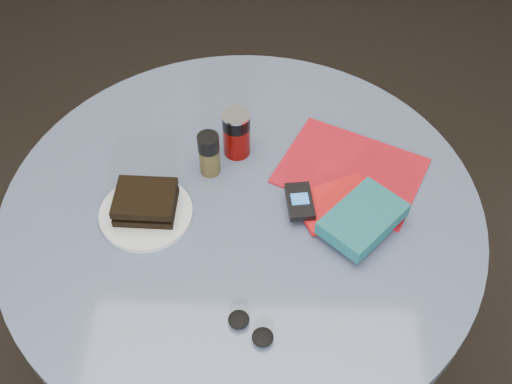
{
  "coord_description": "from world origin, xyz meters",
  "views": [
    {
      "loc": [
        0.06,
        -0.83,
        1.79
      ],
      "look_at": [
        0.03,
        0.0,
        0.8
      ],
      "focal_mm": 45.0,
      "sensor_mm": 36.0,
      "label": 1
    }
  ],
  "objects_px": {
    "soda_can": "(236,133)",
    "pepper_grinder": "(209,154)",
    "table": "(243,252)",
    "sandwich": "(145,202)",
    "mp3_player": "(300,201)",
    "headphones": "(251,328)",
    "novel": "(363,219)",
    "magazine": "(351,171)",
    "red_book": "(336,204)",
    "plate": "(146,213)"
  },
  "relations": [
    {
      "from": "soda_can",
      "to": "pepper_grinder",
      "type": "bearing_deg",
      "value": -132.54
    },
    {
      "from": "table",
      "to": "sandwich",
      "type": "height_order",
      "value": "sandwich"
    },
    {
      "from": "table",
      "to": "sandwich",
      "type": "bearing_deg",
      "value": -174.27
    },
    {
      "from": "table",
      "to": "mp3_player",
      "type": "relative_size",
      "value": 10.25
    },
    {
      "from": "pepper_grinder",
      "to": "table",
      "type": "bearing_deg",
      "value": -53.85
    },
    {
      "from": "sandwich",
      "to": "headphones",
      "type": "height_order",
      "value": "sandwich"
    },
    {
      "from": "headphones",
      "to": "table",
      "type": "bearing_deg",
      "value": 95.86
    },
    {
      "from": "novel",
      "to": "headphones",
      "type": "xyz_separation_m",
      "value": [
        -0.21,
        -0.23,
        -0.02
      ]
    },
    {
      "from": "magazine",
      "to": "red_book",
      "type": "relative_size",
      "value": 1.84
    },
    {
      "from": "magazine",
      "to": "headphones",
      "type": "relative_size",
      "value": 2.98
    },
    {
      "from": "table",
      "to": "sandwich",
      "type": "relative_size",
      "value": 8.06
    },
    {
      "from": "plate",
      "to": "sandwich",
      "type": "bearing_deg",
      "value": 81.84
    },
    {
      "from": "mp3_player",
      "to": "headphones",
      "type": "xyz_separation_m",
      "value": [
        -0.09,
        -0.28,
        -0.02
      ]
    },
    {
      "from": "soda_can",
      "to": "mp3_player",
      "type": "bearing_deg",
      "value": -49.71
    },
    {
      "from": "mp3_player",
      "to": "headphones",
      "type": "distance_m",
      "value": 0.3
    },
    {
      "from": "sandwich",
      "to": "magazine",
      "type": "height_order",
      "value": "sandwich"
    },
    {
      "from": "plate",
      "to": "pepper_grinder",
      "type": "relative_size",
      "value": 1.81
    },
    {
      "from": "soda_can",
      "to": "table",
      "type": "bearing_deg",
      "value": -83.84
    },
    {
      "from": "table",
      "to": "novel",
      "type": "height_order",
      "value": "novel"
    },
    {
      "from": "magazine",
      "to": "pepper_grinder",
      "type": "bearing_deg",
      "value": -153.53
    },
    {
      "from": "pepper_grinder",
      "to": "mp3_player",
      "type": "bearing_deg",
      "value": -27.78
    },
    {
      "from": "plate",
      "to": "pepper_grinder",
      "type": "distance_m",
      "value": 0.18
    },
    {
      "from": "novel",
      "to": "mp3_player",
      "type": "distance_m",
      "value": 0.13
    },
    {
      "from": "pepper_grinder",
      "to": "red_book",
      "type": "xyz_separation_m",
      "value": [
        0.27,
        -0.09,
        -0.04
      ]
    },
    {
      "from": "headphones",
      "to": "mp3_player",
      "type": "bearing_deg",
      "value": 72.23
    },
    {
      "from": "table",
      "to": "mp3_player",
      "type": "xyz_separation_m",
      "value": [
        0.12,
        -0.0,
        0.19
      ]
    },
    {
      "from": "magazine",
      "to": "mp3_player",
      "type": "bearing_deg",
      "value": -111.27
    },
    {
      "from": "magazine",
      "to": "table",
      "type": "bearing_deg",
      "value": -130.39
    },
    {
      "from": "mp3_player",
      "to": "novel",
      "type": "bearing_deg",
      "value": -21.01
    },
    {
      "from": "novel",
      "to": "mp3_player",
      "type": "xyz_separation_m",
      "value": [
        -0.12,
        0.05,
        -0.01
      ]
    },
    {
      "from": "sandwich",
      "to": "pepper_grinder",
      "type": "distance_m",
      "value": 0.17
    },
    {
      "from": "sandwich",
      "to": "novel",
      "type": "distance_m",
      "value": 0.44
    },
    {
      "from": "red_book",
      "to": "novel",
      "type": "bearing_deg",
      "value": -73.12
    },
    {
      "from": "sandwich",
      "to": "magazine",
      "type": "bearing_deg",
      "value": 16.4
    },
    {
      "from": "pepper_grinder",
      "to": "mp3_player",
      "type": "distance_m",
      "value": 0.22
    },
    {
      "from": "soda_can",
      "to": "headphones",
      "type": "relative_size",
      "value": 1.15
    },
    {
      "from": "sandwich",
      "to": "magazine",
      "type": "xyz_separation_m",
      "value": [
        0.43,
        0.13,
        -0.03
      ]
    },
    {
      "from": "red_book",
      "to": "headphones",
      "type": "bearing_deg",
      "value": -143.61
    },
    {
      "from": "soda_can",
      "to": "red_book",
      "type": "height_order",
      "value": "soda_can"
    },
    {
      "from": "magazine",
      "to": "mp3_player",
      "type": "xyz_separation_m",
      "value": [
        -0.11,
        -0.11,
        0.02
      ]
    },
    {
      "from": "table",
      "to": "headphones",
      "type": "distance_m",
      "value": 0.33
    },
    {
      "from": "soda_can",
      "to": "novel",
      "type": "distance_m",
      "value": 0.33
    },
    {
      "from": "novel",
      "to": "headphones",
      "type": "distance_m",
      "value": 0.32
    },
    {
      "from": "plate",
      "to": "magazine",
      "type": "xyz_separation_m",
      "value": [
        0.43,
        0.13,
        -0.0
      ]
    },
    {
      "from": "soda_can",
      "to": "red_book",
      "type": "bearing_deg",
      "value": -35.72
    },
    {
      "from": "plate",
      "to": "magazine",
      "type": "height_order",
      "value": "plate"
    },
    {
      "from": "plate",
      "to": "headphones",
      "type": "height_order",
      "value": "headphones"
    },
    {
      "from": "red_book",
      "to": "table",
      "type": "bearing_deg",
      "value": 158.03
    },
    {
      "from": "table",
      "to": "headphones",
      "type": "height_order",
      "value": "headphones"
    },
    {
      "from": "soda_can",
      "to": "headphones",
      "type": "xyz_separation_m",
      "value": [
        0.05,
        -0.44,
        -0.05
      ]
    }
  ]
}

